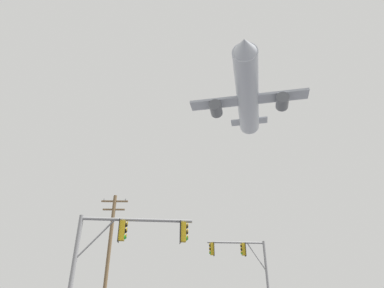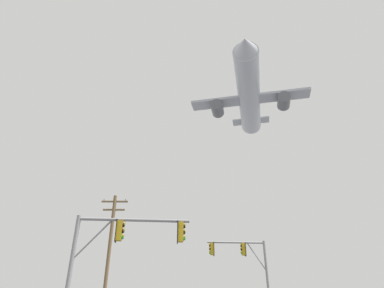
{
  "view_description": "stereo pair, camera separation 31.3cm",
  "coord_description": "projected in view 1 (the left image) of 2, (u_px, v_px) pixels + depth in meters",
  "views": [
    {
      "loc": [
        -0.94,
        -6.86,
        1.8
      ],
      "look_at": [
        -0.34,
        19.69,
        15.42
      ],
      "focal_mm": 29.68,
      "sensor_mm": 36.0,
      "label": 1
    },
    {
      "loc": [
        -0.62,
        -6.86,
        1.8
      ],
      "look_at": [
        -0.34,
        19.69,
        15.42
      ],
      "focal_mm": 29.68,
      "sensor_mm": 36.0,
      "label": 2
    }
  ],
  "objects": [
    {
      "name": "signal_pole_near",
      "position": [
        119.0,
        247.0,
        14.48
      ],
      "size": [
        5.31,
        0.75,
        5.62
      ],
      "color": "gray",
      "rests_on": "ground"
    },
    {
      "name": "signal_pole_far",
      "position": [
        246.0,
        263.0,
        24.85
      ],
      "size": [
        4.7,
        0.61,
        6.52
      ],
      "color": "gray",
      "rests_on": "ground"
    },
    {
      "name": "airplane",
      "position": [
        248.0,
        96.0,
        53.86
      ],
      "size": [
        19.95,
        25.83,
        7.05
      ],
      "color": "#B7BCC6"
    },
    {
      "name": "utility_pole",
      "position": [
        109.0,
        255.0,
        24.6
      ],
      "size": [
        2.2,
        0.28,
        10.14
      ],
      "color": "brown",
      "rests_on": "ground"
    }
  ]
}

